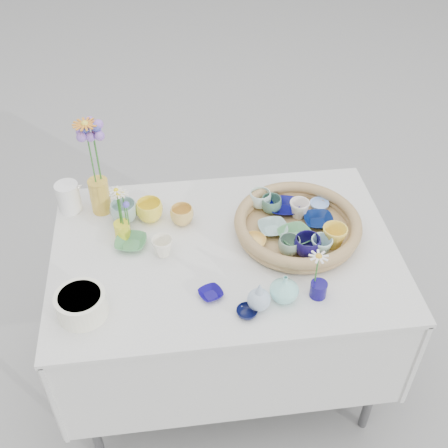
{
  "coord_description": "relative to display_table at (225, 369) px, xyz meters",
  "views": [
    {
      "loc": [
        -0.19,
        -1.46,
        2.2
      ],
      "look_at": [
        0.0,
        0.02,
        0.87
      ],
      "focal_mm": 45.0,
      "sensor_mm": 36.0,
      "label": 1
    }
  ],
  "objects": [
    {
      "name": "tray_ceramic_9",
      "position": [
        0.28,
        -0.08,
        0.82
      ],
      "size": [
        0.11,
        0.11,
        0.08
      ],
      "primitive_type": "imported",
      "rotation": [
        0.0,
        0.0,
        0.11
      ],
      "color": "#140D4B",
      "rests_on": "wicker_tray"
    },
    {
      "name": "loose_ceramic_4",
      "position": [
        -0.07,
        -0.22,
        0.77
      ],
      "size": [
        0.1,
        0.1,
        0.02
      ],
      "primitive_type": "imported",
      "rotation": [
        0.0,
        0.0,
        0.41
      ],
      "color": "#12096C",
      "rests_on": "display_table"
    },
    {
      "name": "loose_ceramic_5",
      "position": [
        -0.36,
        0.21,
        0.81
      ],
      "size": [
        0.12,
        0.12,
        0.08
      ],
      "primitive_type": "imported",
      "rotation": [
        0.0,
        0.0,
        0.17
      ],
      "color": "#95B9B1",
      "rests_on": "display_table"
    },
    {
      "name": "single_daisy",
      "position": [
        0.27,
        -0.25,
        0.88
      ],
      "size": [
        0.08,
        0.08,
        0.13
      ],
      "primitive_type": null,
      "rotation": [
        0.0,
        0.0,
        0.14
      ],
      "color": "white",
      "rests_on": "bud_vase_cobalt"
    },
    {
      "name": "loose_ceramic_0",
      "position": [
        -0.26,
        0.2,
        0.81
      ],
      "size": [
        0.13,
        0.13,
        0.08
      ],
      "primitive_type": "imported",
      "rotation": [
        0.0,
        0.0,
        0.38
      ],
      "color": "yellow",
      "rests_on": "display_table"
    },
    {
      "name": "daisy_cup",
      "position": [
        -0.37,
        0.12,
        0.8
      ],
      "size": [
        0.07,
        0.07,
        0.06
      ],
      "primitive_type": "cylinder",
      "rotation": [
        0.0,
        0.0,
        0.11
      ],
      "color": "yellow",
      "rests_on": "display_table"
    },
    {
      "name": "bud_vase_seafoam",
      "position": [
        0.16,
        -0.26,
        0.82
      ],
      "size": [
        0.12,
        0.12,
        0.1
      ],
      "primitive_type": "imported",
      "rotation": [
        0.0,
        0.0,
        -0.28
      ],
      "color": "#90E3D8",
      "rests_on": "display_table"
    },
    {
      "name": "gerbera",
      "position": [
        -0.46,
        0.27,
        1.04
      ],
      "size": [
        0.12,
        0.12,
        0.27
      ],
      "primitive_type": null,
      "rotation": [
        0.0,
        0.0,
        0.13
      ],
      "color": "orange",
      "rests_on": "tall_vase_yellow"
    },
    {
      "name": "bud_vase_paleblue",
      "position": [
        0.08,
        -0.29,
        0.82
      ],
      "size": [
        0.1,
        0.1,
        0.12
      ],
      "primitive_type": null,
      "rotation": [
        0.0,
        0.0,
        0.39
      ],
      "color": "#A4BBD3",
      "rests_on": "display_table"
    },
    {
      "name": "tray_ceramic_0",
      "position": [
        0.26,
        0.17,
        0.8
      ],
      "size": [
        0.14,
        0.14,
        0.03
      ],
      "primitive_type": "imported",
      "rotation": [
        0.0,
        0.0,
        -0.15
      ],
      "color": "#040559",
      "rests_on": "wicker_tray"
    },
    {
      "name": "hydrangea",
      "position": [
        -0.44,
        0.29,
        1.02
      ],
      "size": [
        0.12,
        0.12,
        0.31
      ],
      "primitive_type": null,
      "rotation": [
        0.0,
        0.0,
        -0.43
      ],
      "color": "#474DB7",
      "rests_on": "tall_vase_yellow"
    },
    {
      "name": "tray_ceramic_12",
      "position": [
        0.2,
        0.17,
        0.81
      ],
      "size": [
        0.1,
        0.1,
        0.06
      ],
      "primitive_type": "imported",
      "rotation": [
        0.0,
        0.0,
        -0.27
      ],
      "color": "#497661",
      "rests_on": "wicker_tray"
    },
    {
      "name": "bud_vase_cobalt",
      "position": [
        0.28,
        -0.26,
        0.79
      ],
      "size": [
        0.07,
        0.07,
        0.06
      ],
      "primitive_type": "cylinder",
      "rotation": [
        0.0,
        0.0,
        0.35
      ],
      "color": "#100960",
      "rests_on": "display_table"
    },
    {
      "name": "tray_ceramic_6",
      "position": [
        0.17,
        0.21,
        0.82
      ],
      "size": [
        0.1,
        0.1,
        0.07
      ],
      "primitive_type": "imported",
      "rotation": [
        0.0,
        0.0,
        -0.14
      ],
      "color": "silver",
      "rests_on": "wicker_tray"
    },
    {
      "name": "display_table",
      "position": [
        0.0,
        0.0,
        0.0
      ],
      "size": [
        1.26,
        0.86,
        0.77
      ],
      "primitive_type": null,
      "color": "silver",
      "rests_on": "ground"
    },
    {
      "name": "ground",
      "position": [
        0.0,
        0.0,
        0.0
      ],
      "size": [
        80.0,
        80.0,
        0.0
      ],
      "primitive_type": "plane",
      "color": "#999999"
    },
    {
      "name": "loose_ceramic_1",
      "position": [
        -0.14,
        0.17,
        0.8
      ],
      "size": [
        0.11,
        0.11,
        0.07
      ],
      "primitive_type": "imported",
      "rotation": [
        0.0,
        0.0,
        0.31
      ],
      "color": "#E7BA5B",
      "rests_on": "display_table"
    },
    {
      "name": "loose_ceramic_2",
      "position": [
        -0.34,
        0.06,
        0.78
      ],
      "size": [
        0.14,
        0.14,
        0.03
      ],
      "primitive_type": "imported",
      "rotation": [
        0.0,
        0.0,
        -0.22
      ],
      "color": "#4F945C",
      "rests_on": "display_table"
    },
    {
      "name": "tall_vase_yellow",
      "position": [
        -0.45,
        0.28,
        0.84
      ],
      "size": [
        0.1,
        0.1,
        0.15
      ],
      "primitive_type": "cylinder",
      "rotation": [
        0.0,
        0.0,
        0.35
      ],
      "color": "gold",
      "rests_on": "display_table"
    },
    {
      "name": "tray_ceramic_2",
      "position": [
        0.39,
        -0.05,
        0.82
      ],
      "size": [
        0.09,
        0.09,
        0.08
      ],
      "primitive_type": "imported",
      "rotation": [
        0.0,
        0.0,
        0.04
      ],
      "color": "yellow",
      "rests_on": "wicker_tray"
    },
    {
      "name": "tray_ceramic_11",
      "position": [
        0.33,
        -0.09,
        0.82
      ],
      "size": [
        0.09,
        0.09,
        0.07
      ],
      "primitive_type": "imported",
      "rotation": [
        0.0,
        0.0,
        0.25
      ],
      "color": "#B4E8E0",
      "rests_on": "wicker_tray"
    },
    {
      "name": "tray_ceramic_5",
      "position": [
        0.19,
        0.06,
        0.8
      ],
      "size": [
        0.12,
        0.12,
        0.03
      ],
      "primitive_type": "imported",
      "rotation": [
        0.0,
        0.0,
        0.11
      ],
      "color": "#92B6B2",
      "rests_on": "wicker_tray"
    },
    {
      "name": "tray_ceramic_1",
      "position": [
        0.37,
        0.08,
        0.8
      ],
      "size": [
        0.12,
        0.12,
        0.03
      ],
      "primitive_type": "imported",
      "rotation": [
        0.0,
        0.0,
        -0.07
      ],
      "color": "#061851",
      "rests_on": "wicker_tray"
    },
    {
      "name": "daisy_posy",
      "position": [
        -0.36,
        0.12,
        0.91
      ],
      "size": [
        0.09,
        0.09,
        0.15
      ],
      "primitive_type": null,
      "rotation": [
        0.0,
        0.0,
        -0.14
      ],
      "color": "white",
      "rests_on": "daisy_cup"
    },
    {
      "name": "tray_ceramic_3",
      "position": [
        0.26,
        0.0,
        0.8
      ],
      "size": [
        0.15,
        0.15,
        0.03
      ],
      "primitive_type": "imported",
      "rotation": [
        0.0,
        0.0,
        0.31
      ],
      "color": "#549B5F",
      "rests_on": "wicker_tray"
    },
    {
      "name": "tray_ceramic_10",
      "position": [
        0.11,
        -0.01,
        0.8
      ],
      "size": [
        0.12,
        0.12,
        0.03
      ],
      "primitive_type": "imported",
      "rotation": [
        0.0,
        0.0,
        -0.41
      ],
      "color": "#FFCE5E",
      "rests_on": "wicker_tray"
    },
    {
      "name": "tray_ceramic_4",
      "position": [
        0.22,
        -0.06,
        0.81
      ],
      "size": [
        0.09,
        0.09,
        0.06
      ],
      "primitive_type": "imported",
      "rotation": [
        0.0,
        0.0,
        0.15
      ],
      "color": "gray",
      "rests_on": "wicker_tray"
    },
    {
      "name": "fluted_bowl",
      "position": [
        -0.5,
        -0.24,
        0.81
      ],
      "size": [
        0.17,
        0.17,
        0.09
      ],
      "primitive_type": null,
      "rotation": [
        0.0,
        0.0,
        -0.03
      ],
      "color": "white",
      "rests_on": "display_table"
    },
    {
      "name": "white_pitcher",
      "position": [
        -0.57,
        0.3,
        0.83
      ],
      "size": [
        0.14,
        0.11,
        0.12
      ],
      "primitive_type": null,
      "rotation": [
        0.0,
        0.0,
        0.17
      ],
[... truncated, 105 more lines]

